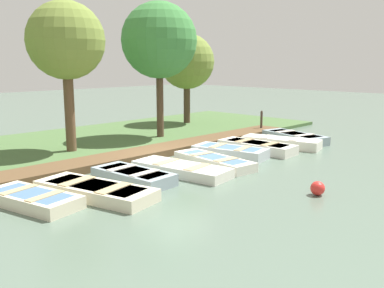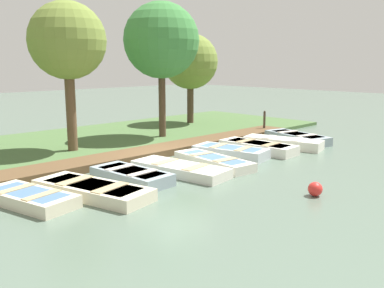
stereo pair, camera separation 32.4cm
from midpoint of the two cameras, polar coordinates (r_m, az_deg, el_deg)
ground_plane at (r=15.46m, az=-2.12°, el=-2.32°), size 80.00×80.00×0.00m
shore_bank at (r=19.36m, az=-12.15°, el=0.37°), size 8.00×24.00×0.16m
dock_walkway at (r=16.40m, az=-5.19°, el=-1.12°), size 1.34×16.38×0.26m
rowboat_0 at (r=11.51m, az=-20.11°, el=-6.75°), size 2.81×1.66×0.35m
rowboat_1 at (r=11.73m, az=-12.37°, el=-5.98°), size 3.62×1.97×0.35m
rowboat_2 at (r=12.90m, az=-7.35°, el=-4.21°), size 2.70×1.32×0.38m
rowboat_3 at (r=13.67m, az=-0.92°, el=-3.35°), size 3.42×1.62×0.34m
rowboat_4 at (r=14.79m, az=3.49°, el=-2.28°), size 3.29×1.33×0.34m
rowboat_5 at (r=16.15m, az=5.74°, el=-1.06°), size 2.95×1.71×0.41m
rowboat_6 at (r=17.25m, az=9.32°, el=-0.40°), size 3.18×1.29×0.40m
rowboat_7 at (r=18.34m, az=12.52°, el=0.18°), size 3.36×1.72×0.41m
rowboat_8 at (r=19.74m, az=14.28°, el=0.83°), size 3.26×1.83×0.40m
mooring_post_far at (r=21.79m, az=10.04°, el=2.92°), size 0.12×0.12×1.14m
buoy at (r=11.96m, az=16.85°, el=-5.77°), size 0.39×0.39×0.39m
park_tree_left at (r=16.86m, az=-15.74°, el=12.97°), size 2.88×2.88×5.75m
park_tree_center at (r=19.46m, az=-3.62°, el=13.57°), size 3.36×3.36×6.15m
park_tree_right at (r=23.95m, az=0.17°, el=10.89°), size 3.04×3.04×5.08m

